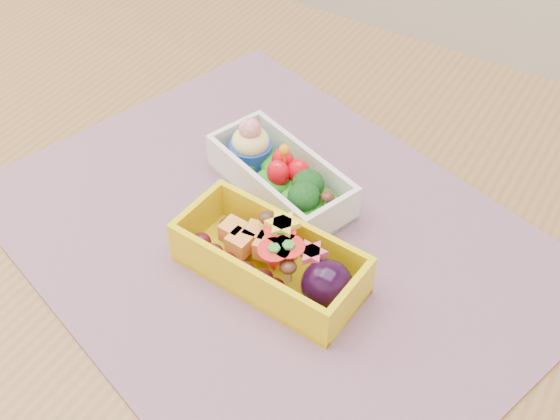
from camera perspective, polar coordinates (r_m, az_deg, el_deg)
The scene contains 4 objects.
table at distance 0.82m, azimuth -0.69°, elevation -5.03°, with size 1.20×0.80×0.75m.
placemat at distance 0.72m, azimuth -0.72°, elevation -2.18°, with size 0.56×0.43×0.00m, color gray.
bento_white at distance 0.75m, azimuth 0.01°, elevation 2.78°, with size 0.18×0.13×0.07m.
bento_yellow at distance 0.66m, azimuth -0.55°, elevation -4.01°, with size 0.19×0.09×0.06m.
Camera 1 is at (0.29, -0.45, 1.28)m, focal length 45.32 mm.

